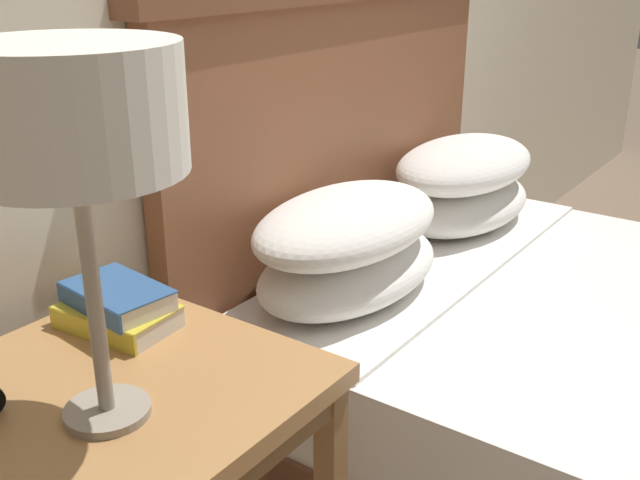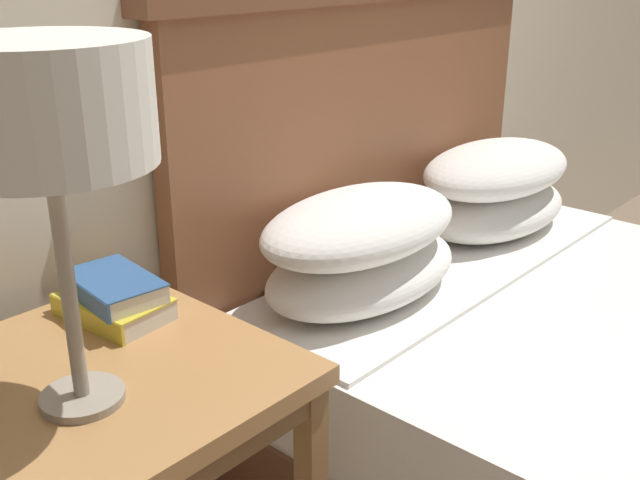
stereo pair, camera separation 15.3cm
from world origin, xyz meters
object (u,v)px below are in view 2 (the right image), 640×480
bed (601,378)px  book_on_nightstand (113,307)px  nightstand (99,417)px  table_lamp (44,111)px  book_stacked_on_top (113,287)px

bed → book_on_nightstand: (-0.99, 0.59, 0.37)m
nightstand → table_lamp: bearing=-133.1°
table_lamp → book_stacked_on_top: table_lamp is taller
nightstand → bed: bearing=-21.4°
book_stacked_on_top → table_lamp: bearing=-133.8°
nightstand → book_on_nightstand: size_ratio=2.98×
book_on_nightstand → nightstand: bearing=-133.5°
book_on_nightstand → book_stacked_on_top: 0.04m
bed → book_on_nightstand: 1.21m
table_lamp → nightstand: bearing=46.9°
table_lamp → book_on_nightstand: 0.52m
bed → book_on_nightstand: size_ratio=8.14×
nightstand → book_stacked_on_top: bearing=45.9°
book_on_nightstand → book_stacked_on_top: (0.00, 0.00, 0.04)m
book_stacked_on_top → book_on_nightstand: bearing=-157.6°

